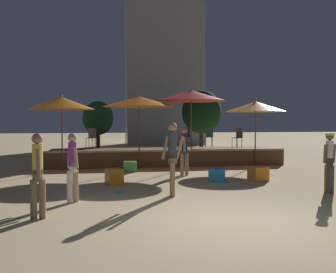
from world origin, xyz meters
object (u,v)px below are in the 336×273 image
object	(u,v)px
patio_umbrella_1	(139,102)
bistro_chair_2	(186,135)
person_3	(73,166)
patio_umbrella_2	(191,96)
cube_seat_3	(130,167)
person_1	(172,155)
bistro_chair_3	(209,135)
person_2	(184,150)
background_tree_1	(98,118)
cube_seat_2	(114,176)
frisbee_disc	(118,192)
patio_umbrella_3	(256,107)
background_tree_0	(201,112)
person_0	(38,173)
person_4	(329,160)
cube_seat_1	(258,174)
bistro_chair_0	(238,136)
patio_umbrella_0	(62,103)
cube_seat_0	(217,175)

from	to	relation	value
patio_umbrella_1	bistro_chair_2	bearing A→B (deg)	45.13
person_3	bistro_chair_2	world-z (taller)	bistro_chair_2
patio_umbrella_2	cube_seat_3	xyz separation A→B (m)	(-2.65, -1.06, -2.83)
cube_seat_3	person_1	world-z (taller)	person_1
patio_umbrella_1	bistro_chair_3	distance (m)	4.24
person_2	background_tree_1	bearing A→B (deg)	-62.94
cube_seat_2	background_tree_1	xyz separation A→B (m)	(-0.73, 15.02, 1.92)
person_3	frisbee_disc	size ratio (longest dim) A/B	6.50
bistro_chair_2	frisbee_disc	distance (m)	8.27
person_1	bistro_chair_2	distance (m)	8.38
patio_umbrella_3	background_tree_0	xyz separation A→B (m)	(0.07, 9.42, 0.02)
patio_umbrella_2	person_0	bearing A→B (deg)	-122.01
person_0	person_3	size ratio (longest dim) A/B	1.03
person_4	bistro_chair_3	world-z (taller)	bistro_chair_3
background_tree_1	person_0	bearing A→B (deg)	-92.53
cube_seat_1	person_4	bearing A→B (deg)	-65.90
bistro_chair_0	frisbee_disc	world-z (taller)	bistro_chair_0
frisbee_disc	background_tree_1	xyz separation A→B (m)	(-0.81, 16.43, 2.15)
cube_seat_2	frisbee_disc	bearing A→B (deg)	-86.84
background_tree_0	background_tree_1	distance (m)	7.20
person_0	person_3	xyz separation A→B (m)	(0.54, 1.47, -0.04)
patio_umbrella_0	cube_seat_3	bearing A→B (deg)	-13.46
cube_seat_3	frisbee_disc	bearing A→B (deg)	-97.98
patio_umbrella_1	bistro_chair_0	distance (m)	4.92
cube_seat_3	person_4	bearing A→B (deg)	-46.77
person_0	person_1	distance (m)	3.49
cube_seat_1	frisbee_disc	world-z (taller)	cube_seat_1
cube_seat_1	person_3	distance (m)	6.14
cube_seat_2	patio_umbrella_1	bearing A→B (deg)	72.77
cube_seat_1	cube_seat_3	distance (m)	4.94
person_4	patio_umbrella_0	bearing A→B (deg)	-142.17
cube_seat_3	patio_umbrella_2	bearing A→B (deg)	21.82
patio_umbrella_1	bistro_chair_2	xyz separation A→B (m)	(2.46, 2.47, -1.43)
frisbee_disc	person_4	bearing A→B (deg)	-9.84
person_0	person_3	bearing A→B (deg)	54.45
bistro_chair_0	bistro_chair_3	xyz separation A→B (m)	(-1.12, 0.87, 0.00)
cube_seat_2	bistro_chair_2	size ratio (longest dim) A/B	0.64
patio_umbrella_0	background_tree_0	world-z (taller)	background_tree_0
person_3	bistro_chair_0	xyz separation A→B (m)	(6.70, 7.04, 0.42)
cube_seat_1	person_0	size ratio (longest dim) A/B	0.35
person_3	bistro_chair_0	world-z (taller)	bistro_chair_0
patio_umbrella_1	patio_umbrella_2	size ratio (longest dim) A/B	0.91
bistro_chair_3	background_tree_0	world-z (taller)	background_tree_0
person_4	bistro_chair_2	distance (m)	8.63
bistro_chair_0	frisbee_disc	bearing A→B (deg)	-72.54
person_4	frisbee_disc	distance (m)	5.71
bistro_chair_3	cube_seat_0	bearing A→B (deg)	86.37
cube_seat_2	bistro_chair_2	bearing A→B (deg)	59.34
patio_umbrella_1	person_3	bearing A→B (deg)	-109.67
patio_umbrella_0	bistro_chair_0	distance (m)	7.78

